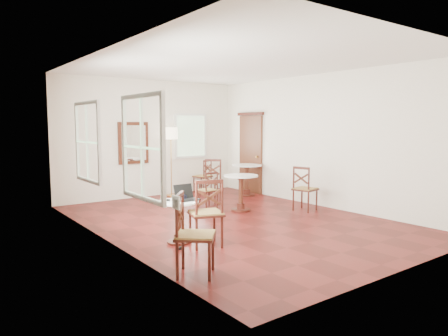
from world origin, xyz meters
The scene contains 17 objects.
ground centered at (0.00, 0.00, 0.00)m, with size 7.00×7.00×0.00m, color #53110E.
room_shell centered at (-0.06, 0.27, 1.89)m, with size 5.02×7.02×3.01m.
cafe_table_near centered at (-1.65, -0.73, 0.41)m, with size 0.63×0.63×0.67m.
cafe_table_mid centered at (0.68, 0.62, 0.48)m, with size 0.74×0.74×0.78m.
cafe_table_back centered at (2.01, 2.01, 0.51)m, with size 0.78×0.78×0.82m.
chair_near_a centered at (-1.39, -1.13, 0.52)m, with size 0.61×0.61×1.05m.
chair_near_b centered at (-2.20, -2.04, 0.51)m, with size 0.67×0.67×1.02m.
chair_mid_a centered at (0.29, 1.29, 0.41)m, with size 0.39×0.39×0.82m.
chair_mid_b centered at (1.80, -0.20, 0.48)m, with size 0.53×0.53×0.97m.
chair_back_a centered at (1.42, 3.19, 0.45)m, with size 0.53×0.53×0.90m.
chair_back_b centered at (0.75, 1.87, 0.51)m, with size 0.66×0.66×1.02m.
floor_lamp centered at (0.40, 3.15, 1.52)m, with size 0.35×0.35×1.79m.
laptop centered at (-1.49, -0.70, 0.73)m, with size 0.34×0.29×0.24m.
mouse centered at (-1.77, -0.63, 0.69)m, with size 0.08×0.05×0.03m, color black.
navy_mug centered at (-1.56, -0.71, 0.72)m, with size 0.12×0.08×0.09m.
water_glass centered at (-1.65, -0.72, 0.72)m, with size 0.06×0.06×0.09m, color white.
power_adapter centered at (-1.80, -1.03, 0.02)m, with size 0.09×0.06×0.04m, color black.
Camera 1 is at (-4.84, -6.25, 1.85)m, focal length 33.15 mm.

